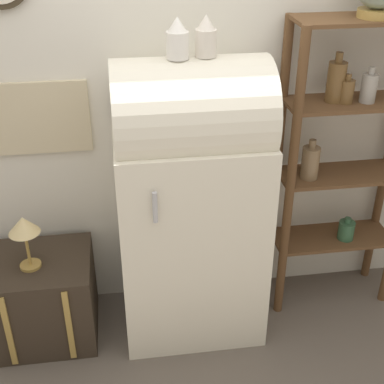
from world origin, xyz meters
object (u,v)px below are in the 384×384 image
refrigerator (191,202)px  vase_center (206,37)px  vase_left (177,39)px  desk_lamp (24,229)px  suitcase_trunk (44,298)px

refrigerator → vase_center: vase_center is taller
vase_left → desk_lamp: (-0.79, -0.03, -0.91)m
suitcase_trunk → vase_left: size_ratio=3.02×
vase_left → desk_lamp: size_ratio=0.61×
vase_left → vase_center: bearing=7.6°
suitcase_trunk → vase_center: bearing=0.1°
suitcase_trunk → vase_left: (0.77, -0.02, 1.40)m
suitcase_trunk → vase_center: size_ratio=2.98×
vase_left → suitcase_trunk: bearing=178.8°
suitcase_trunk → vase_left: 1.59m
refrigerator → vase_center: (0.07, 0.01, 0.85)m
refrigerator → vase_left: size_ratio=8.49×
suitcase_trunk → vase_left: bearing=-1.2°
vase_left → refrigerator: bearing=11.1°
suitcase_trunk → desk_lamp: (-0.03, -0.04, 0.49)m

